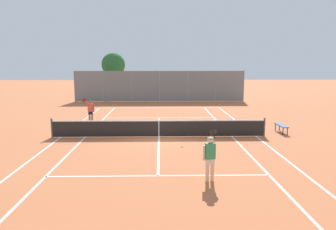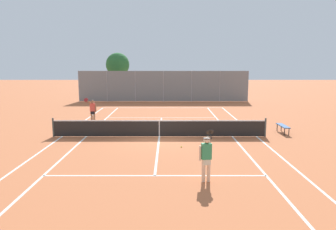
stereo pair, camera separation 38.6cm
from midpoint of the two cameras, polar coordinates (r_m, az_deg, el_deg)
ground_plane at (r=18.45m, az=-1.09°, el=-3.81°), size 120.00×120.00×0.00m
court_line_markings at (r=18.45m, az=-1.09°, el=-3.80°), size 11.10×23.90×0.01m
tennis_net at (r=18.35m, az=-1.09°, el=-2.26°), size 12.00×0.10×1.07m
player_near_side at (r=11.56m, az=7.48°, el=-7.08°), size 0.59×0.80×1.77m
player_far_left at (r=23.00m, az=-12.70°, el=0.90°), size 0.72×0.72×1.77m
loose_tennis_ball_0 at (r=23.62m, az=-10.32°, el=-1.00°), size 0.07×0.07×0.07m
loose_tennis_ball_1 at (r=16.21m, az=2.86°, el=-5.54°), size 0.07×0.07×0.07m
courtside_bench at (r=20.55m, az=19.74°, el=-1.85°), size 0.36×1.50×0.47m
back_fence at (r=34.88m, az=-0.66°, el=5.04°), size 18.06×0.08×3.26m
tree_behind_left at (r=37.89m, az=-8.62°, el=8.57°), size 2.66×2.66×5.22m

